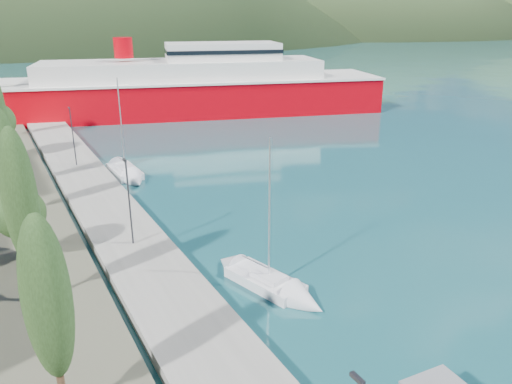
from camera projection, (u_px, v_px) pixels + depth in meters
ground at (53, 78)px, 125.21m from camera, size 1400.00×1400.00×0.00m
quay at (100, 201)px, 43.65m from camera, size 5.00×88.00×0.80m
lamp_posts at (132, 203)px, 33.08m from camera, size 0.15×45.67×6.06m
sailboat_near at (286, 292)px, 29.79m from camera, size 4.00×7.50×10.33m
sailboat_mid at (130, 177)px, 50.32m from camera, size 2.69×7.51×10.89m
ferry at (185, 90)px, 81.33m from camera, size 65.90×31.16×12.84m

